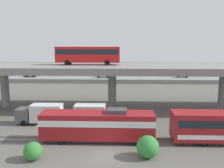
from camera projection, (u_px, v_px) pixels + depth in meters
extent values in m
plane|color=#605B54|center=(106.00, 155.00, 27.52)|extent=(260.00, 260.00, 0.00)
cube|color=#59544C|center=(107.00, 143.00, 30.75)|extent=(110.00, 0.12, 0.12)
cube|color=#59544C|center=(108.00, 138.00, 32.17)|extent=(110.00, 0.12, 0.12)
cube|color=maroon|center=(98.00, 125.00, 31.17)|extent=(14.09, 3.00, 3.20)
cube|color=white|center=(98.00, 121.00, 31.08)|extent=(14.09, 3.04, 0.77)
cone|color=white|center=(42.00, 127.00, 31.48)|extent=(1.92, 2.85, 2.85)
cube|color=black|center=(53.00, 118.00, 31.22)|extent=(1.92, 2.70, 1.02)
cube|color=#3F3F42|center=(117.00, 111.00, 30.78)|extent=(2.40, 1.80, 0.50)
cylinder|color=black|center=(61.00, 141.00, 30.26)|extent=(0.96, 0.18, 0.96)
cylinder|color=black|center=(65.00, 133.00, 32.92)|extent=(0.96, 0.18, 0.96)
cylinder|color=black|center=(133.00, 142.00, 29.95)|extent=(0.96, 0.18, 0.96)
cylinder|color=black|center=(132.00, 134.00, 32.61)|extent=(0.96, 0.18, 0.96)
cylinder|color=black|center=(204.00, 143.00, 29.65)|extent=(0.92, 0.18, 0.92)
cylinder|color=black|center=(197.00, 135.00, 32.31)|extent=(0.92, 0.18, 0.92)
cube|color=gray|center=(112.00, 69.00, 46.01)|extent=(96.00, 11.56, 1.21)
cylinder|color=gray|center=(5.00, 90.00, 47.40)|extent=(1.50, 1.50, 6.88)
cylinder|color=gray|center=(112.00, 90.00, 46.67)|extent=(1.50, 1.50, 6.88)
cylinder|color=gray|center=(223.00, 91.00, 45.94)|extent=(1.50, 1.50, 6.88)
cube|color=red|center=(88.00, 54.00, 47.02)|extent=(12.00, 2.55, 2.90)
cube|color=black|center=(88.00, 52.00, 46.93)|extent=(11.52, 2.59, 0.93)
cube|color=black|center=(57.00, 53.00, 47.17)|extent=(0.08, 2.30, 1.74)
cylinder|color=black|center=(67.00, 63.00, 46.20)|extent=(1.00, 0.26, 1.00)
cylinder|color=black|center=(70.00, 62.00, 48.58)|extent=(1.00, 0.26, 1.00)
cylinder|color=black|center=(107.00, 63.00, 45.93)|extent=(1.00, 0.26, 1.00)
cylinder|color=black|center=(108.00, 62.00, 48.32)|extent=(1.00, 0.26, 1.00)
cube|color=#515459|center=(24.00, 115.00, 37.95)|extent=(2.00, 2.30, 2.00)
cube|color=silver|center=(47.00, 113.00, 37.77)|extent=(4.60, 2.30, 2.60)
cylinder|color=black|center=(24.00, 123.00, 37.03)|extent=(0.88, 0.28, 0.88)
cylinder|color=black|center=(29.00, 119.00, 39.18)|extent=(0.88, 0.28, 0.88)
cylinder|color=black|center=(52.00, 123.00, 36.88)|extent=(0.88, 0.28, 0.88)
cylinder|color=black|center=(55.00, 119.00, 39.03)|extent=(0.88, 0.28, 0.88)
cube|color=maroon|center=(113.00, 115.00, 37.46)|extent=(2.00, 2.30, 2.00)
cube|color=silver|center=(90.00, 113.00, 37.54)|extent=(4.60, 2.30, 2.60)
cylinder|color=black|center=(111.00, 120.00, 38.72)|extent=(0.88, 0.28, 0.88)
cylinder|color=black|center=(111.00, 124.00, 36.56)|extent=(0.88, 0.28, 0.88)
cylinder|color=black|center=(84.00, 119.00, 38.87)|extent=(0.88, 0.28, 0.88)
cylinder|color=black|center=(82.00, 124.00, 36.71)|extent=(0.88, 0.28, 0.88)
cube|color=gray|center=(116.00, 78.00, 81.64)|extent=(68.91, 13.43, 1.27)
cube|color=#9E998C|center=(182.00, 75.00, 79.65)|extent=(4.14, 1.86, 0.70)
cube|color=#1E232B|center=(183.00, 73.00, 79.55)|extent=(1.82, 1.64, 0.48)
cylinder|color=black|center=(178.00, 77.00, 78.88)|extent=(0.64, 0.20, 0.64)
cylinder|color=black|center=(177.00, 76.00, 80.63)|extent=(0.64, 0.20, 0.64)
cylinder|color=black|center=(187.00, 77.00, 78.79)|extent=(0.64, 0.20, 0.64)
cylinder|color=black|center=(185.00, 76.00, 80.54)|extent=(0.64, 0.20, 0.64)
cube|color=#9E998C|center=(142.00, 73.00, 84.13)|extent=(4.01, 1.82, 0.70)
cube|color=#1E232B|center=(141.00, 72.00, 84.04)|extent=(1.76, 1.60, 0.48)
cylinder|color=black|center=(145.00, 74.00, 84.99)|extent=(0.64, 0.20, 0.64)
cylinder|color=black|center=(145.00, 75.00, 83.29)|extent=(0.64, 0.20, 0.64)
cylinder|color=black|center=(138.00, 74.00, 85.08)|extent=(0.64, 0.20, 0.64)
cylinder|color=black|center=(138.00, 75.00, 83.38)|extent=(0.64, 0.20, 0.64)
cube|color=black|center=(99.00, 73.00, 84.51)|extent=(4.55, 1.82, 0.70)
cube|color=#1E232B|center=(100.00, 72.00, 84.40)|extent=(2.00, 1.60, 0.48)
cylinder|color=black|center=(94.00, 75.00, 83.76)|extent=(0.64, 0.20, 0.64)
cylinder|color=black|center=(95.00, 74.00, 85.47)|extent=(0.64, 0.20, 0.64)
cylinder|color=black|center=(103.00, 75.00, 83.66)|extent=(0.64, 0.20, 0.64)
cylinder|color=black|center=(103.00, 74.00, 85.37)|extent=(0.64, 0.20, 0.64)
cube|color=#B7B7BC|center=(103.00, 75.00, 79.38)|extent=(4.67, 1.88, 0.70)
cube|color=#1E232B|center=(104.00, 74.00, 79.27)|extent=(2.06, 1.65, 0.48)
cylinder|color=black|center=(98.00, 77.00, 78.61)|extent=(0.64, 0.20, 0.64)
cylinder|color=black|center=(99.00, 76.00, 80.37)|extent=(0.64, 0.20, 0.64)
cylinder|color=black|center=(107.00, 77.00, 78.51)|extent=(0.64, 0.20, 0.64)
cylinder|color=black|center=(108.00, 76.00, 80.26)|extent=(0.64, 0.20, 0.64)
cube|color=#0C4C26|center=(30.00, 75.00, 80.58)|extent=(4.18, 1.78, 0.70)
cube|color=#1E232B|center=(31.00, 73.00, 80.48)|extent=(1.84, 1.57, 0.48)
cylinder|color=black|center=(25.00, 76.00, 79.85)|extent=(0.64, 0.20, 0.64)
cylinder|color=black|center=(27.00, 76.00, 81.52)|extent=(0.64, 0.20, 0.64)
cylinder|color=black|center=(33.00, 76.00, 79.76)|extent=(0.64, 0.20, 0.64)
cylinder|color=black|center=(35.00, 76.00, 81.43)|extent=(0.64, 0.20, 0.64)
cube|color=#0C4C26|center=(200.00, 74.00, 82.75)|extent=(4.41, 1.73, 0.70)
cube|color=#1E232B|center=(199.00, 72.00, 82.66)|extent=(1.94, 1.52, 0.48)
cylinder|color=black|center=(203.00, 75.00, 83.57)|extent=(0.64, 0.20, 0.64)
cylinder|color=black|center=(205.00, 75.00, 81.95)|extent=(0.64, 0.20, 0.64)
cylinder|color=black|center=(195.00, 75.00, 83.67)|extent=(0.64, 0.20, 0.64)
cylinder|color=black|center=(196.00, 75.00, 82.05)|extent=(0.64, 0.20, 0.64)
cube|color=#0C4C26|center=(55.00, 73.00, 84.19)|extent=(4.06, 1.79, 0.70)
cube|color=#1E232B|center=(55.00, 72.00, 84.10)|extent=(1.79, 1.58, 0.48)
cylinder|color=black|center=(60.00, 74.00, 85.04)|extent=(0.64, 0.20, 0.64)
cylinder|color=black|center=(58.00, 75.00, 83.37)|extent=(0.64, 0.20, 0.64)
cylinder|color=black|center=(52.00, 74.00, 85.13)|extent=(0.64, 0.20, 0.64)
cylinder|color=black|center=(51.00, 75.00, 83.46)|extent=(0.64, 0.20, 0.64)
cube|color=navy|center=(117.00, 72.00, 104.41)|extent=(140.00, 36.00, 0.01)
sphere|color=#327C31|center=(33.00, 151.00, 26.23)|extent=(1.98, 1.98, 1.98)
sphere|color=#318337|center=(148.00, 147.00, 26.77)|extent=(2.43, 2.43, 2.43)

